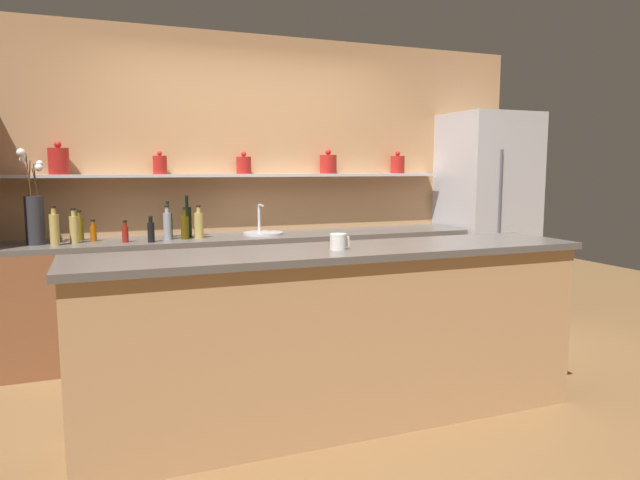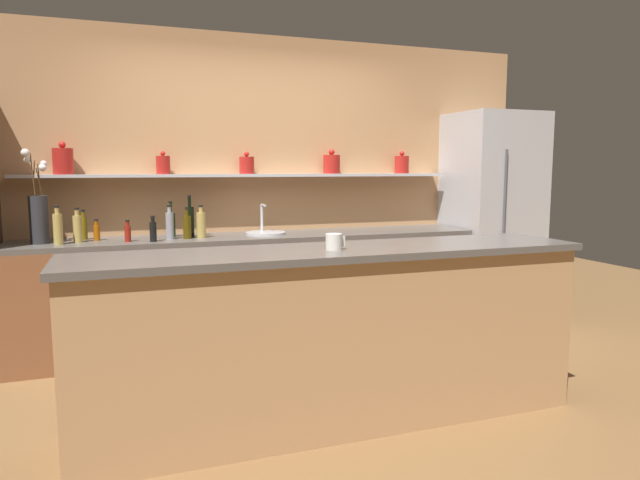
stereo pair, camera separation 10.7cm
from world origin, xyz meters
name	(u,v)px [view 1 (the left image)]	position (x,y,z in m)	size (l,w,h in m)	color
ground_plane	(315,396)	(0.00, 0.00, 0.00)	(12.00, 12.00, 0.00)	brown
back_wall_unit	(250,187)	(0.00, 1.60, 1.30)	(5.20, 0.28, 2.60)	tan
back_counter_unit	(254,290)	(-0.07, 1.24, 0.46)	(3.78, 0.62, 0.92)	brown
island_counter	(339,336)	(0.00, -0.40, 0.51)	(2.94, 0.61, 1.02)	tan
refrigerator	(486,218)	(2.22, 1.20, 0.99)	(0.76, 0.73, 1.98)	#B7B7BC
flower_vase	(34,215)	(-1.68, 1.23, 1.13)	(0.17, 0.13, 0.69)	#2D2D33
sink_fixture	(263,232)	(0.01, 1.25, 0.94)	(0.33, 0.33, 0.25)	#B7B7BC
bottle_wine_0	(168,224)	(-0.74, 1.34, 1.02)	(0.07, 0.07, 0.29)	#193814
bottle_oil_1	(185,227)	(-0.63, 1.16, 1.02)	(0.06, 0.06, 0.24)	#47380A
bottle_spirit_2	(54,229)	(-1.55, 1.12, 1.04)	(0.06, 0.06, 0.28)	tan
bottle_spirit_3	(167,225)	(-0.76, 1.18, 1.03)	(0.06, 0.06, 0.27)	gray
bottle_sauce_4	(151,231)	(-0.90, 1.07, 1.00)	(0.05, 0.05, 0.20)	black
bottle_sauce_5	(125,233)	(-1.08, 1.13, 0.99)	(0.05, 0.05, 0.17)	maroon
bottle_oil_6	(80,228)	(-1.39, 1.38, 1.01)	(0.05, 0.05, 0.23)	brown
bottle_spirit_7	(199,225)	(-0.52, 1.20, 1.03)	(0.07, 0.07, 0.26)	tan
bottle_spirit_8	(74,229)	(-1.43, 1.21, 1.03)	(0.06, 0.06, 0.26)	tan
bottle_sauce_9	(93,232)	(-1.30, 1.28, 0.99)	(0.05, 0.05, 0.16)	#9E4C0A
bottle_wine_10	(187,221)	(-0.60, 1.28, 1.05)	(0.07, 0.07, 0.33)	black
bottle_sauce_11	(200,226)	(-0.49, 1.37, 0.99)	(0.06, 0.06, 0.18)	#9E4C0A
coffee_mug	(338,242)	(-0.03, -0.45, 1.06)	(0.11, 0.09, 0.09)	silver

